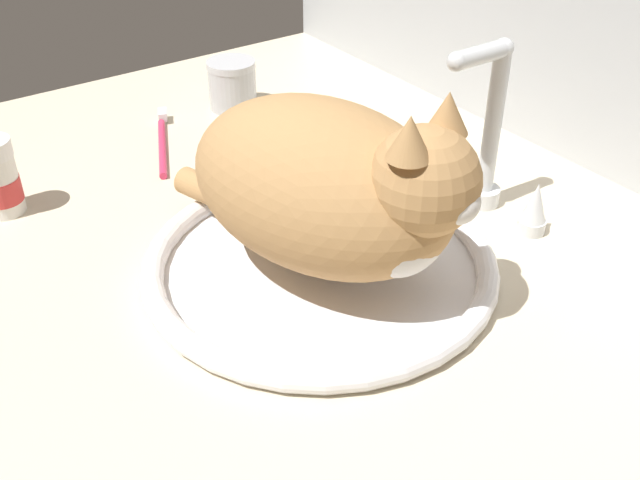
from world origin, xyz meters
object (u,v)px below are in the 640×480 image
(faucet, at_px, (486,147))
(toothbrush, at_px, (162,141))
(metal_jar, at_px, (232,84))
(cat, at_px, (335,186))
(sink_basin, at_px, (320,263))

(faucet, xyz_separation_m, toothbrush, (-0.37, -0.24, -0.07))
(metal_jar, bearing_deg, cat, -16.53)
(faucet, height_order, cat, cat)
(cat, distance_m, metal_jar, 0.46)
(cat, bearing_deg, sink_basin, -163.52)
(toothbrush, bearing_deg, metal_jar, 110.42)
(sink_basin, distance_m, faucet, 0.24)
(toothbrush, bearing_deg, faucet, 33.78)
(sink_basin, bearing_deg, metal_jar, 162.20)
(cat, height_order, toothbrush, cat)
(cat, xyz_separation_m, toothbrush, (-0.38, -0.01, -0.10))
(cat, bearing_deg, toothbrush, -177.77)
(cat, distance_m, toothbrush, 0.40)
(metal_jar, height_order, toothbrush, metal_jar)
(cat, height_order, metal_jar, cat)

